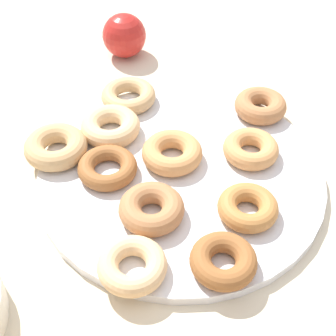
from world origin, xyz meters
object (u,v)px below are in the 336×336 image
(donut_plate, at_px, (181,175))
(donut_7, at_px, (152,209))
(donut_5, at_px, (251,149))
(donut_6, at_px, (132,265))
(donut_2, at_px, (172,153))
(donut_8, at_px, (223,261))
(apple, at_px, (124,35))
(donut_4, at_px, (260,106))
(donut_9, at_px, (56,147))
(donut_0, at_px, (111,126))
(donut_1, at_px, (108,168))
(donut_3, at_px, (248,208))
(donut_10, at_px, (129,96))

(donut_plate, xyz_separation_m, donut_7, (-0.02, 0.09, 0.02))
(donut_5, distance_m, donut_6, 0.26)
(donut_2, xyz_separation_m, donut_8, (-0.16, 0.11, -0.00))
(apple, bearing_deg, donut_2, 143.10)
(donut_4, bearing_deg, donut_2, 74.58)
(donut_4, height_order, apple, apple)
(donut_plate, distance_m, donut_9, 0.18)
(donut_6, height_order, donut_9, donut_9)
(donut_0, distance_m, donut_7, 0.17)
(donut_plate, distance_m, donut_2, 0.03)
(donut_2, relative_size, donut_8, 1.09)
(donut_0, relative_size, donut_1, 1.08)
(donut_3, bearing_deg, donut_9, 14.10)
(donut_2, height_order, apple, apple)
(donut_1, bearing_deg, donut_5, -132.69)
(donut_8, relative_size, apple, 0.99)
(donut_1, distance_m, apple, 0.33)
(donut_10, bearing_deg, donut_8, 149.16)
(donut_1, distance_m, donut_2, 0.09)
(donut_1, bearing_deg, donut_2, -125.80)
(donut_1, bearing_deg, donut_plate, -140.08)
(donut_2, distance_m, donut_5, 0.11)
(donut_1, xyz_separation_m, donut_3, (-0.19, -0.05, 0.00))
(donut_10, bearing_deg, donut_4, -150.47)
(donut_1, distance_m, donut_6, 0.17)
(donut_7, height_order, donut_10, donut_7)
(donut_9, bearing_deg, apple, -68.53)
(donut_0, distance_m, donut_5, 0.21)
(donut_6, xyz_separation_m, donut_8, (-0.08, -0.07, 0.00))
(donut_1, xyz_separation_m, donut_5, (-0.14, -0.15, 0.00))
(apple, bearing_deg, donut_9, 111.47)
(donut_0, distance_m, donut_3, 0.25)
(donut_0, xyz_separation_m, donut_5, (-0.19, -0.09, -0.00))
(donut_plate, bearing_deg, apple, -35.97)
(donut_7, distance_m, donut_9, 0.18)
(donut_4, xyz_separation_m, apple, (0.30, -0.02, 0.01))
(donut_5, xyz_separation_m, donut_10, (0.22, 0.01, -0.00))
(donut_0, height_order, donut_8, donut_0)
(donut_6, bearing_deg, donut_plate, -72.68)
(donut_4, distance_m, donut_9, 0.32)
(donut_0, relative_size, donut_9, 0.99)
(donut_plate, relative_size, donut_4, 4.94)
(donut_10, bearing_deg, apple, -47.21)
(donut_5, relative_size, donut_8, 1.01)
(donut_plate, relative_size, donut_7, 4.77)
(donut_10, relative_size, apple, 1.10)
(donut_plate, xyz_separation_m, donut_3, (-0.12, 0.01, 0.02))
(donut_1, bearing_deg, donut_10, -59.93)
(donut_7, height_order, donut_9, same)
(donut_7, xyz_separation_m, donut_8, (-0.12, 0.01, -0.00))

